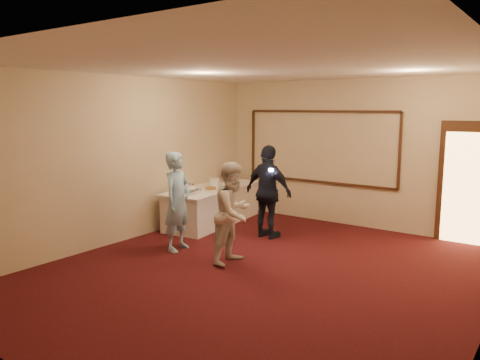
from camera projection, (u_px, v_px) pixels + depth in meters
name	position (u px, v px, depth m)	size (l,w,h in m)	color
floor	(261.00, 273.00, 6.94)	(7.00, 7.00, 0.00)	black
room_walls	(262.00, 136.00, 6.63)	(6.04, 7.04, 3.02)	beige
wall_molding	(319.00, 147.00, 9.95)	(3.45, 0.04, 1.55)	#381B11
doorway	(469.00, 184.00, 8.32)	(1.05, 0.07, 2.20)	#381B11
buffet_table	(213.00, 205.00, 9.90)	(1.26, 2.67, 0.77)	white
pavlova_tray	(189.00, 190.00, 9.12)	(0.45, 0.52, 0.18)	#BABEC1
cupcake_stand	(227.00, 175.00, 10.61)	(0.29, 0.29, 0.43)	#E9565C
plate_stack_a	(214.00, 182.00, 9.94)	(0.21, 0.21, 0.17)	white
plate_stack_b	(226.00, 182.00, 10.03)	(0.19, 0.19, 0.16)	white
tart	(211.00, 189.00, 9.52)	(0.26, 0.26, 0.05)	white
man	(178.00, 201.00, 7.96)	(0.62, 0.41, 1.69)	#87B9DB
woman	(233.00, 213.00, 7.31)	(0.78, 0.61, 1.60)	beige
guest	(268.00, 192.00, 8.71)	(1.02, 0.43, 1.75)	black
camera_flash	(271.00, 170.00, 8.40)	(0.07, 0.04, 0.05)	white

